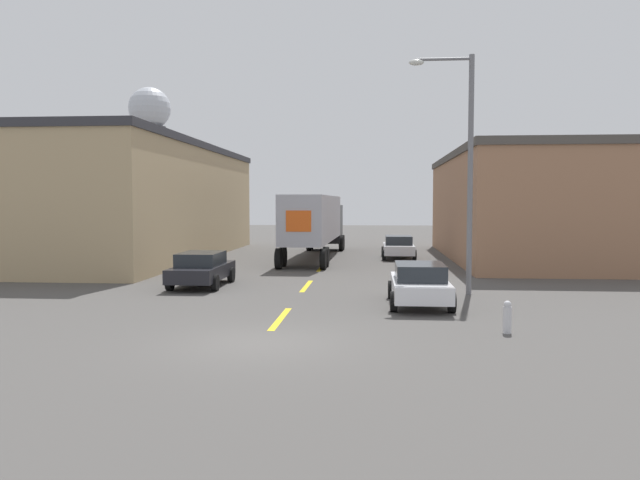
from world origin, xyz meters
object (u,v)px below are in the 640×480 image
(parked_car_right_near, at_px, (420,283))
(parked_car_left_far, at_px, (202,268))
(fire_hydrant, at_px, (507,317))
(parked_car_right_far, at_px, (398,246))
(semi_truck, at_px, (316,220))
(water_tower, at_px, (150,111))
(street_lamp, at_px, (464,158))

(parked_car_right_near, relative_size, parked_car_left_far, 1.00)
(parked_car_left_far, distance_m, fire_hydrant, 13.38)
(parked_car_right_far, bearing_deg, semi_truck, -179.88)
(semi_truck, relative_size, water_tower, 0.92)
(parked_car_right_near, bearing_deg, semi_truck, 106.14)
(parked_car_right_near, bearing_deg, street_lamp, 56.40)
(fire_hydrant, bearing_deg, street_lamp, 91.58)
(parked_car_right_near, height_order, parked_car_right_far, same)
(semi_truck, relative_size, parked_car_right_far, 3.50)
(parked_car_right_far, xyz_separation_m, water_tower, (-27.46, 32.72, 13.27))
(semi_truck, xyz_separation_m, parked_car_right_near, (5.07, -17.53, -1.60))
(parked_car_left_far, xyz_separation_m, water_tower, (-18.94, 46.25, 13.27))
(parked_car_right_far, distance_m, parked_car_left_far, 15.99)
(parked_car_right_far, bearing_deg, street_lamp, -83.26)
(parked_car_right_near, height_order, parked_car_left_far, same)
(parked_car_right_near, height_order, street_lamp, street_lamp)
(parked_car_left_far, relative_size, fire_hydrant, 5.16)
(parked_car_right_near, bearing_deg, parked_car_right_far, 90.00)
(parked_car_right_far, height_order, fire_hydrant, parked_car_right_far)
(parked_car_right_near, height_order, water_tower, water_tower)
(semi_truck, xyz_separation_m, street_lamp, (6.83, -14.88, 2.71))
(semi_truck, distance_m, water_tower, 41.33)
(parked_car_right_near, relative_size, water_tower, 0.26)
(parked_car_right_near, bearing_deg, water_tower, 118.65)
(semi_truck, distance_m, parked_car_right_far, 5.32)
(parked_car_left_far, distance_m, water_tower, 51.71)
(semi_truck, bearing_deg, fire_hydrant, -70.88)
(parked_car_left_far, relative_size, water_tower, 0.26)
(parked_car_right_near, bearing_deg, parked_car_left_far, 154.83)
(fire_hydrant, bearing_deg, parked_car_right_far, 95.10)
(semi_truck, bearing_deg, parked_car_left_far, -102.98)
(water_tower, xyz_separation_m, fire_hydrant, (29.41, -54.58, -13.58))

